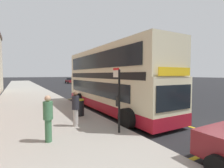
# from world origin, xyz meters

# --- Properties ---
(ground_plane) EXTENTS (260.00, 260.00, 0.00)m
(ground_plane) POSITION_xyz_m (0.00, 32.00, 0.00)
(ground_plane) COLOR black
(pavement_near) EXTENTS (6.00, 76.00, 0.14)m
(pavement_near) POSITION_xyz_m (-7.00, 32.00, 0.07)
(pavement_near) COLOR #A39E93
(pavement_near) RESTS_ON ground
(double_decker_bus) EXTENTS (3.14, 11.33, 4.40)m
(double_decker_bus) POSITION_xyz_m (-2.46, 6.60, 2.06)
(double_decker_bus) COLOR beige
(double_decker_bus) RESTS_ON ground
(bus_bay_markings) EXTENTS (3.19, 14.51, 0.01)m
(bus_bay_markings) POSITION_xyz_m (-2.41, 6.37, 0.01)
(bus_bay_markings) COLOR gold
(bus_bay_markings) RESTS_ON ground
(bus_stop_sign) EXTENTS (0.09, 0.51, 2.74)m
(bus_stop_sign) POSITION_xyz_m (-4.60, 2.06, 1.75)
(bus_stop_sign) COLOR black
(bus_stop_sign) RESTS_ON pavement_near
(parked_car_white_far) EXTENTS (2.09, 4.20, 1.62)m
(parked_car_white_far) POSITION_xyz_m (2.68, 20.90, 0.80)
(parked_car_white_far) COLOR silver
(parked_car_white_far) RESTS_ON ground
(parked_car_maroon_kerbside) EXTENTS (2.09, 4.20, 1.62)m
(parked_car_maroon_kerbside) POSITION_xyz_m (5.06, 44.09, 0.80)
(parked_car_maroon_kerbside) COLOR maroon
(parked_car_maroon_kerbside) RESTS_ON ground
(pedestrian_waiting_near_sign) EXTENTS (0.34, 0.34, 1.71)m
(pedestrian_waiting_near_sign) POSITION_xyz_m (-7.35, 2.44, 1.07)
(pedestrian_waiting_near_sign) COLOR #3F724C
(pedestrian_waiting_near_sign) RESTS_ON pavement_near
(pedestrian_further_back) EXTENTS (0.34, 0.34, 1.66)m
(pedestrian_further_back) POSITION_xyz_m (-5.91, 3.77, 1.04)
(pedestrian_further_back) COLOR #B7B2AD
(pedestrian_further_back) RESTS_ON pavement_near
(litter_bin) EXTENTS (0.53, 0.53, 0.99)m
(litter_bin) POSITION_xyz_m (-5.08, 5.66, 0.64)
(litter_bin) COLOR black
(litter_bin) RESTS_ON pavement_near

